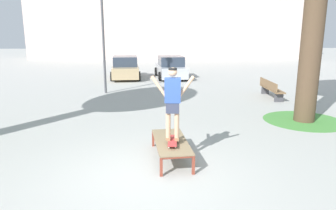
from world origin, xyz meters
The scene contains 10 objects.
ground_plane centered at (0.00, 0.00, 0.00)m, with size 120.00×120.00×0.00m, color #A8A8A3.
building_facade centered at (1.72, 32.42, 5.65)m, with size 32.08×4.00×11.30m, color beige.
skate_box centered at (0.55, 0.86, 0.41)m, with size 0.93×1.96×0.46m.
skateboard centered at (0.57, 0.64, 0.54)m, with size 0.26×0.81×0.09m.
skater centered at (0.58, 0.64, 1.53)m, with size 1.00×0.31×1.69m.
grass_patch_near_right centered at (5.41, 4.02, 0.00)m, with size 2.77×2.77×0.01m, color #47893D.
car_tan centered at (-1.74, 15.08, 0.69)m, with size 2.16×4.32×1.50m.
car_silver centered at (1.36, 15.01, 0.69)m, with size 2.19×4.33×1.50m.
park_bench centered at (5.73, 8.03, 0.45)m, with size 0.53×2.42×0.83m.
light_post centered at (-2.31, 9.65, 3.83)m, with size 0.36×0.36×5.83m.
Camera 1 is at (0.13, -6.20, 2.97)m, focal length 33.11 mm.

